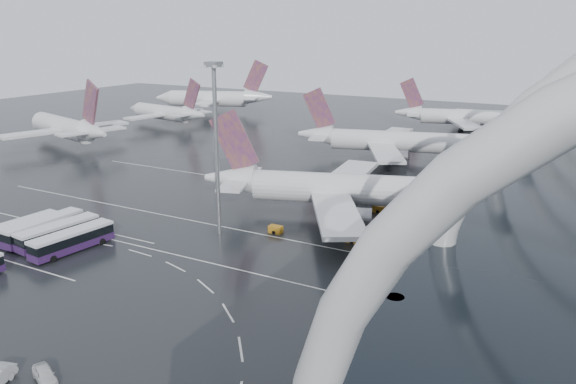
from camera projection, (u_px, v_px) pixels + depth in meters
The scene contains 22 objects.
ground at pixel (204, 255), 86.28m from camera, with size 420.00×420.00×0.00m, color black.
lane_marking_near at pixel (196, 260), 84.60m from camera, with size 120.00×0.25×0.01m, color silver.
lane_marking_mid at pixel (246, 231), 96.38m from camera, with size 120.00×0.25×0.01m, color silver.
lane_marking_far at pixel (317, 191), 119.96m from camera, with size 120.00×0.25×0.01m, color silver.
bus_bay_line_south at pixel (10, 261), 83.89m from camera, with size 28.00×0.25×0.01m, color silver.
bus_bay_line_north at pixel (92, 229), 97.36m from camera, with size 28.00×0.25×0.01m, color silver.
airliner_main at pixel (348, 190), 103.54m from camera, with size 55.74×48.31×19.35m.
airliner_gate_b at pixel (393, 142), 148.77m from camera, with size 52.66×46.66×18.49m.
airliner_gate_c at pixel (465, 117), 191.40m from camera, with size 48.42×44.02×17.48m.
jet_remote_west at pixel (67, 128), 164.88m from camera, with size 46.80×37.99×20.58m.
jet_remote_mid at pixel (166, 113), 200.39m from camera, with size 40.31×32.60×17.55m.
jet_remote_far at pixel (216, 99), 232.48m from camera, with size 48.37×39.39×21.62m.
bus_row_near_a at pixel (23, 227), 93.45m from camera, with size 3.61×12.43×3.02m.
bus_row_near_b at pixel (43, 228), 92.46m from camera, with size 3.72×14.06×3.44m.
bus_row_near_c at pixel (58, 233), 90.48m from camera, with size 4.68×13.86×3.35m.
bus_row_near_d at pixel (72, 240), 87.36m from camera, with size 4.63×13.87×3.35m.
van_curve_b at pixel (45, 375), 55.21m from camera, with size 1.70×4.22×1.44m, color silver.
floodlight_mast at pixel (216, 129), 90.47m from camera, with size 2.19×2.19×28.55m.
gse_cart_belly_a at pixel (353, 238), 91.28m from camera, with size 2.39×1.41×1.30m, color #B17517.
gse_cart_belly_b at pixel (390, 218), 101.49m from camera, with size 1.96×1.16×1.07m, color slate.
gse_cart_belly_c at pixel (276, 229), 95.52m from camera, with size 2.30×1.36×1.26m, color #B17517.
gse_cart_belly_e at pixel (379, 209), 106.30m from camera, with size 2.41×1.42×1.31m, color #B17517.
Camera 1 is at (49.88, -64.03, 33.47)m, focal length 35.00 mm.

